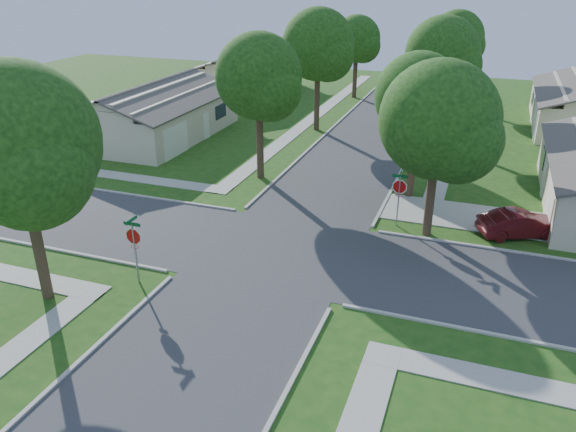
# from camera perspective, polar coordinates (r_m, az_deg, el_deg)

# --- Properties ---
(ground) EXTENTS (100.00, 100.00, 0.00)m
(ground) POSITION_cam_1_polar(r_m,az_deg,el_deg) (26.67, -0.81, -3.54)
(ground) COLOR #1B4A14
(ground) RESTS_ON ground
(road_ns) EXTENTS (7.00, 100.00, 0.02)m
(road_ns) POSITION_cam_1_polar(r_m,az_deg,el_deg) (26.67, -0.81, -3.53)
(road_ns) COLOR #333335
(road_ns) RESTS_ON ground
(sidewalk_ne) EXTENTS (1.20, 40.00, 0.04)m
(sidewalk_ne) POSITION_cam_1_polar(r_m,az_deg,el_deg) (49.70, 16.78, 8.75)
(sidewalk_ne) COLOR #9E9B91
(sidewalk_ne) RESTS_ON ground
(sidewalk_nw) EXTENTS (1.20, 40.00, 0.04)m
(sidewalk_nw) POSITION_cam_1_polar(r_m,az_deg,el_deg) (51.71, 3.05, 10.32)
(sidewalk_nw) COLOR #9E9B91
(sidewalk_nw) RESTS_ON ground
(driveway) EXTENTS (8.80, 3.60, 0.05)m
(driveway) POSITION_cam_1_polar(r_m,az_deg,el_deg) (31.70, 17.37, 0.03)
(driveway) COLOR #9E9B91
(driveway) RESTS_ON ground
(stop_sign_sw) EXTENTS (1.05, 0.80, 2.98)m
(stop_sign_sw) POSITION_cam_1_polar(r_m,az_deg,el_deg) (24.09, -15.39, -2.28)
(stop_sign_sw) COLOR gray
(stop_sign_sw) RESTS_ON ground
(stop_sign_ne) EXTENTS (1.05, 0.80, 2.98)m
(stop_sign_ne) POSITION_cam_1_polar(r_m,az_deg,el_deg) (28.95, 11.25, 2.70)
(stop_sign_ne) COLOR gray
(stop_sign_ne) RESTS_ON ground
(tree_e_near) EXTENTS (4.97, 4.80, 8.28)m
(tree_e_near) POSITION_cam_1_polar(r_m,az_deg,el_deg) (32.01, 13.17, 11.38)
(tree_e_near) COLOR #38281C
(tree_e_near) RESTS_ON ground
(tree_e_mid) EXTENTS (5.59, 5.40, 9.21)m
(tree_e_mid) POSITION_cam_1_polar(r_m,az_deg,el_deg) (43.66, 15.46, 15.27)
(tree_e_mid) COLOR #38281C
(tree_e_mid) RESTS_ON ground
(tree_e_far) EXTENTS (5.17, 5.00, 8.72)m
(tree_e_far) POSITION_cam_1_polar(r_m,az_deg,el_deg) (56.56, 16.77, 16.72)
(tree_e_far) COLOR #38281C
(tree_e_far) RESTS_ON ground
(tree_w_near) EXTENTS (5.38, 5.20, 8.97)m
(tree_w_near) POSITION_cam_1_polar(r_m,az_deg,el_deg) (34.27, -2.91, 13.59)
(tree_w_near) COLOR #38281C
(tree_w_near) RESTS_ON ground
(tree_w_mid) EXTENTS (5.80, 5.60, 9.56)m
(tree_w_mid) POSITION_cam_1_polar(r_m,az_deg,el_deg) (45.38, 3.15, 16.68)
(tree_w_mid) COLOR #38281C
(tree_w_mid) RESTS_ON ground
(tree_w_far) EXTENTS (4.76, 4.60, 8.04)m
(tree_w_far) POSITION_cam_1_polar(r_m,az_deg,el_deg) (57.98, 7.04, 17.21)
(tree_w_far) COLOR #38281C
(tree_w_far) RESTS_ON ground
(tree_sw_corner) EXTENTS (6.21, 6.00, 9.55)m
(tree_sw_corner) POSITION_cam_1_polar(r_m,az_deg,el_deg) (22.69, -25.58, 6.07)
(tree_sw_corner) COLOR #38281C
(tree_sw_corner) RESTS_ON ground
(tree_ne_corner) EXTENTS (5.80, 5.60, 8.66)m
(tree_ne_corner) POSITION_cam_1_polar(r_m,az_deg,el_deg) (27.22, 15.16, 8.85)
(tree_ne_corner) COLOR #38281C
(tree_ne_corner) RESTS_ON ground
(house_nw_near) EXTENTS (8.42, 13.60, 4.23)m
(house_nw_near) POSITION_cam_1_polar(r_m,az_deg,el_deg) (45.67, -13.27, 9.77)
(house_nw_near) COLOR #B1A18C
(house_nw_near) RESTS_ON ground
(house_nw_far) EXTENTS (8.42, 13.60, 4.23)m
(house_nw_far) POSITION_cam_1_polar(r_m,az_deg,el_deg) (60.29, -4.47, 13.74)
(house_nw_far) COLOR #B1A18C
(house_nw_far) RESTS_ON ground
(car_driveway) EXTENTS (4.27, 2.98, 1.33)m
(car_driveway) POSITION_cam_1_polar(r_m,az_deg,el_deg) (30.06, 22.50, -0.76)
(car_driveway) COLOR #4E1014
(car_driveway) RESTS_ON ground
(car_curb_east) EXTENTS (2.37, 4.68, 1.53)m
(car_curb_east) POSITION_cam_1_polar(r_m,az_deg,el_deg) (55.42, 12.21, 11.55)
(car_curb_east) COLOR black
(car_curb_east) RESTS_ON ground
(car_curb_west) EXTENTS (1.85, 4.21, 1.20)m
(car_curb_west) POSITION_cam_1_polar(r_m,az_deg,el_deg) (61.61, 10.80, 12.75)
(car_curb_west) COLOR black
(car_curb_west) RESTS_ON ground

